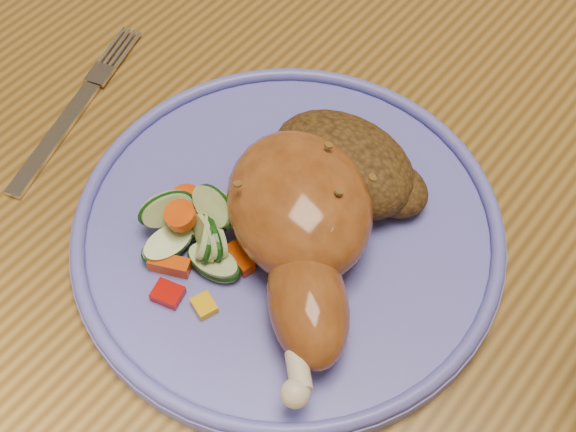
{
  "coord_description": "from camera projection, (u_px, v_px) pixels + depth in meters",
  "views": [
    {
      "loc": [
        0.1,
        -0.33,
        1.22
      ],
      "look_at": [
        -0.09,
        -0.09,
        0.78
      ],
      "focal_mm": 50.0,
      "sensor_mm": 36.0,
      "label": 1
    }
  ],
  "objects": [
    {
      "name": "fork",
      "position": [
        72.0,
        114.0,
        0.62
      ],
      "size": [
        0.06,
        0.16,
        0.0
      ],
      "color": "silver",
      "rests_on": "dining_table"
    },
    {
      "name": "rice_pilaf",
      "position": [
        346.0,
        166.0,
        0.56
      ],
      "size": [
        0.12,
        0.08,
        0.05
      ],
      "color": "#4B3112",
      "rests_on": "plate"
    },
    {
      "name": "chicken_leg",
      "position": [
        301.0,
        227.0,
        0.52
      ],
      "size": [
        0.17,
        0.18,
        0.06
      ],
      "color": "brown",
      "rests_on": "plate"
    },
    {
      "name": "plate_rim",
      "position": [
        288.0,
        224.0,
        0.55
      ],
      "size": [
        0.3,
        0.3,
        0.01
      ],
      "primitive_type": "torus",
      "color": "#5656B7",
      "rests_on": "plate"
    },
    {
      "name": "plate",
      "position": [
        288.0,
        233.0,
        0.56
      ],
      "size": [
        0.3,
        0.3,
        0.01
      ],
      "primitive_type": "cylinder",
      "color": "#5656B7",
      "rests_on": "dining_table"
    },
    {
      "name": "dining_table",
      "position": [
        452.0,
        279.0,
        0.64
      ],
      "size": [
        0.9,
        1.4,
        0.75
      ],
      "color": "brown",
      "rests_on": "ground"
    },
    {
      "name": "vegetable_pile",
      "position": [
        194.0,
        233.0,
        0.53
      ],
      "size": [
        0.09,
        0.09,
        0.04
      ],
      "color": "#A50A05",
      "rests_on": "plate"
    }
  ]
}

